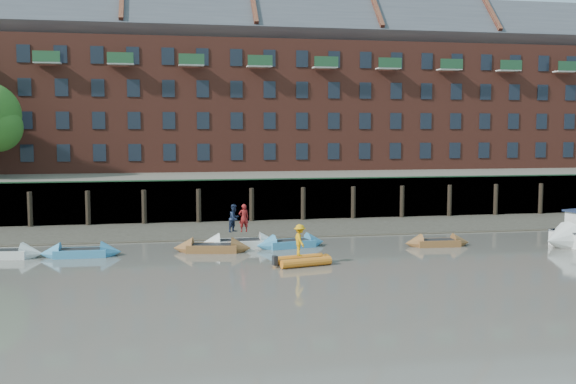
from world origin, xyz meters
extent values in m
plane|color=#645F58|center=(0.00, 0.00, 0.00)|extent=(220.00, 220.00, 0.00)
cube|color=#3D382F|center=(0.00, 18.00, 0.00)|extent=(110.00, 8.00, 0.50)
cube|color=#4C4336|center=(0.00, 14.60, 0.00)|extent=(110.00, 1.60, 0.10)
cube|color=#2D2A26|center=(0.00, 22.40, 1.60)|extent=(110.00, 0.80, 3.20)
cylinder|color=black|center=(-18.00, 21.75, 1.30)|extent=(0.36, 0.36, 2.60)
cylinder|color=black|center=(-14.00, 21.75, 1.30)|extent=(0.36, 0.36, 2.60)
cylinder|color=black|center=(-10.00, 21.75, 1.30)|extent=(0.36, 0.36, 2.60)
cylinder|color=black|center=(-6.00, 21.75, 1.30)|extent=(0.36, 0.36, 2.60)
cylinder|color=black|center=(-2.00, 21.75, 1.30)|extent=(0.36, 0.36, 2.60)
cylinder|color=black|center=(2.00, 21.75, 1.30)|extent=(0.36, 0.36, 2.60)
cylinder|color=black|center=(6.00, 21.75, 1.30)|extent=(0.36, 0.36, 2.60)
cylinder|color=black|center=(10.00, 21.75, 1.30)|extent=(0.36, 0.36, 2.60)
cylinder|color=black|center=(14.00, 21.75, 1.30)|extent=(0.36, 0.36, 2.60)
cylinder|color=black|center=(18.00, 21.75, 1.30)|extent=(0.36, 0.36, 2.60)
cylinder|color=black|center=(22.00, 21.75, 1.30)|extent=(0.36, 0.36, 2.60)
cube|color=#264C2D|center=(0.00, 22.10, 3.25)|extent=(110.00, 0.06, 0.10)
cube|color=#5E594D|center=(0.00, 36.00, 1.60)|extent=(110.00, 28.00, 3.20)
cube|color=brown|center=(0.00, 37.00, 9.20)|extent=(80.00, 10.00, 12.00)
cube|color=#42444C|center=(0.00, 37.00, 16.40)|extent=(80.60, 15.56, 15.56)
cube|color=black|center=(-20.00, 31.98, 5.00)|extent=(1.10, 0.12, 1.50)
cube|color=black|center=(-17.00, 31.98, 5.00)|extent=(1.10, 0.12, 1.50)
cube|color=black|center=(-14.00, 31.98, 5.00)|extent=(1.10, 0.12, 1.50)
cube|color=black|center=(-11.00, 31.98, 5.00)|extent=(1.10, 0.12, 1.50)
cube|color=black|center=(-8.00, 31.98, 5.00)|extent=(1.10, 0.12, 1.50)
cube|color=black|center=(-5.00, 31.98, 5.00)|extent=(1.10, 0.12, 1.50)
cube|color=black|center=(-2.00, 31.98, 5.00)|extent=(1.10, 0.12, 1.50)
cube|color=black|center=(1.00, 31.98, 5.00)|extent=(1.10, 0.12, 1.50)
cube|color=black|center=(4.00, 31.98, 5.00)|extent=(1.10, 0.12, 1.50)
cube|color=black|center=(7.00, 31.98, 5.00)|extent=(1.10, 0.12, 1.50)
cube|color=black|center=(10.00, 31.98, 5.00)|extent=(1.10, 0.12, 1.50)
cube|color=black|center=(13.00, 31.98, 5.00)|extent=(1.10, 0.12, 1.50)
cube|color=black|center=(16.00, 31.98, 5.00)|extent=(1.10, 0.12, 1.50)
cube|color=black|center=(19.00, 31.98, 5.00)|extent=(1.10, 0.12, 1.50)
cube|color=black|center=(22.00, 31.98, 5.00)|extent=(1.10, 0.12, 1.50)
cube|color=black|center=(25.00, 31.98, 5.00)|extent=(1.10, 0.12, 1.50)
cube|color=black|center=(28.00, 31.98, 5.00)|extent=(1.10, 0.12, 1.50)
cube|color=black|center=(31.00, 31.98, 5.00)|extent=(1.10, 0.12, 1.50)
cube|color=black|center=(-20.00, 31.98, 7.80)|extent=(1.10, 0.12, 1.50)
cube|color=black|center=(-17.00, 31.98, 7.80)|extent=(1.10, 0.12, 1.50)
cube|color=black|center=(-14.00, 31.98, 7.80)|extent=(1.10, 0.12, 1.50)
cube|color=black|center=(-11.00, 31.98, 7.80)|extent=(1.10, 0.12, 1.50)
cube|color=black|center=(-8.00, 31.98, 7.80)|extent=(1.10, 0.12, 1.50)
cube|color=black|center=(-5.00, 31.98, 7.80)|extent=(1.10, 0.12, 1.50)
cube|color=black|center=(-2.00, 31.98, 7.80)|extent=(1.10, 0.12, 1.50)
cube|color=black|center=(1.00, 31.98, 7.80)|extent=(1.10, 0.12, 1.50)
cube|color=black|center=(4.00, 31.98, 7.80)|extent=(1.10, 0.12, 1.50)
cube|color=black|center=(7.00, 31.98, 7.80)|extent=(1.10, 0.12, 1.50)
cube|color=black|center=(10.00, 31.98, 7.80)|extent=(1.10, 0.12, 1.50)
cube|color=black|center=(13.00, 31.98, 7.80)|extent=(1.10, 0.12, 1.50)
cube|color=black|center=(16.00, 31.98, 7.80)|extent=(1.10, 0.12, 1.50)
cube|color=black|center=(19.00, 31.98, 7.80)|extent=(1.10, 0.12, 1.50)
cube|color=black|center=(22.00, 31.98, 7.80)|extent=(1.10, 0.12, 1.50)
cube|color=black|center=(25.00, 31.98, 7.80)|extent=(1.10, 0.12, 1.50)
cube|color=black|center=(28.00, 31.98, 7.80)|extent=(1.10, 0.12, 1.50)
cube|color=black|center=(31.00, 31.98, 7.80)|extent=(1.10, 0.12, 1.50)
cube|color=black|center=(-20.00, 31.98, 10.60)|extent=(1.10, 0.12, 1.50)
cube|color=black|center=(-17.00, 31.98, 10.60)|extent=(1.10, 0.12, 1.50)
cube|color=black|center=(-14.00, 31.98, 10.60)|extent=(1.10, 0.12, 1.50)
cube|color=black|center=(-11.00, 31.98, 10.60)|extent=(1.10, 0.12, 1.50)
cube|color=black|center=(-8.00, 31.98, 10.60)|extent=(1.10, 0.12, 1.50)
cube|color=black|center=(-5.00, 31.98, 10.60)|extent=(1.10, 0.12, 1.50)
cube|color=black|center=(-2.00, 31.98, 10.60)|extent=(1.10, 0.12, 1.50)
cube|color=black|center=(1.00, 31.98, 10.60)|extent=(1.10, 0.12, 1.50)
cube|color=black|center=(4.00, 31.98, 10.60)|extent=(1.10, 0.12, 1.50)
cube|color=black|center=(7.00, 31.98, 10.60)|extent=(1.10, 0.12, 1.50)
cube|color=black|center=(10.00, 31.98, 10.60)|extent=(1.10, 0.12, 1.50)
cube|color=black|center=(13.00, 31.98, 10.60)|extent=(1.10, 0.12, 1.50)
cube|color=black|center=(16.00, 31.98, 10.60)|extent=(1.10, 0.12, 1.50)
cube|color=black|center=(19.00, 31.98, 10.60)|extent=(1.10, 0.12, 1.50)
cube|color=black|center=(22.00, 31.98, 10.60)|extent=(1.10, 0.12, 1.50)
cube|color=black|center=(25.00, 31.98, 10.60)|extent=(1.10, 0.12, 1.50)
cube|color=black|center=(28.00, 31.98, 10.60)|extent=(1.10, 0.12, 1.50)
cube|color=black|center=(31.00, 31.98, 10.60)|extent=(1.10, 0.12, 1.50)
cube|color=black|center=(-20.00, 31.98, 13.40)|extent=(1.10, 0.12, 1.50)
cube|color=black|center=(-17.00, 31.98, 13.40)|extent=(1.10, 0.12, 1.50)
cube|color=black|center=(-14.00, 31.98, 13.40)|extent=(1.10, 0.12, 1.50)
cube|color=black|center=(-11.00, 31.98, 13.40)|extent=(1.10, 0.12, 1.50)
cube|color=black|center=(-8.00, 31.98, 13.40)|extent=(1.10, 0.12, 1.50)
cube|color=black|center=(-5.00, 31.98, 13.40)|extent=(1.10, 0.12, 1.50)
cube|color=black|center=(-2.00, 31.98, 13.40)|extent=(1.10, 0.12, 1.50)
cube|color=black|center=(1.00, 31.98, 13.40)|extent=(1.10, 0.12, 1.50)
cube|color=black|center=(4.00, 31.98, 13.40)|extent=(1.10, 0.12, 1.50)
cube|color=black|center=(7.00, 31.98, 13.40)|extent=(1.10, 0.12, 1.50)
cube|color=black|center=(10.00, 31.98, 13.40)|extent=(1.10, 0.12, 1.50)
cube|color=black|center=(13.00, 31.98, 13.40)|extent=(1.10, 0.12, 1.50)
cube|color=black|center=(16.00, 31.98, 13.40)|extent=(1.10, 0.12, 1.50)
cube|color=black|center=(19.00, 31.98, 13.40)|extent=(1.10, 0.12, 1.50)
cube|color=black|center=(22.00, 31.98, 13.40)|extent=(1.10, 0.12, 1.50)
cube|color=black|center=(25.00, 31.98, 13.40)|extent=(1.10, 0.12, 1.50)
cube|color=black|center=(28.00, 31.98, 13.40)|extent=(1.10, 0.12, 1.50)
cube|color=black|center=(31.00, 31.98, 13.40)|extent=(1.10, 0.12, 1.50)
cube|color=silver|center=(-17.43, 10.13, 0.23)|extent=(3.07, 1.67, 0.46)
cone|color=silver|center=(-15.73, 9.92, 0.23)|extent=(1.29, 1.45, 1.32)
cube|color=black|center=(-17.43, 10.13, 0.44)|extent=(2.55, 1.28, 0.06)
cube|color=teal|center=(-13.15, 9.76, 0.22)|extent=(2.84, 1.32, 0.44)
cone|color=teal|center=(-11.51, 9.73, 0.22)|extent=(1.12, 1.29, 1.27)
cone|color=teal|center=(-14.80, 9.78, 0.22)|extent=(1.12, 1.29, 1.27)
cube|color=black|center=(-13.15, 9.76, 0.42)|extent=(2.37, 1.00, 0.06)
cube|color=brown|center=(-5.85, 9.88, 0.23)|extent=(3.08, 1.80, 0.45)
cone|color=brown|center=(-4.19, 9.57, 0.23)|extent=(1.34, 1.49, 1.30)
cone|color=brown|center=(-7.51, 10.18, 0.23)|extent=(1.34, 1.49, 1.30)
cube|color=black|center=(-5.85, 9.88, 0.43)|extent=(2.54, 1.40, 0.06)
cube|color=silver|center=(-4.14, 10.93, 0.24)|extent=(3.13, 1.45, 0.49)
cone|color=silver|center=(-2.32, 10.91, 0.24)|extent=(1.23, 1.42, 1.41)
cone|color=silver|center=(-5.96, 10.96, 0.24)|extent=(1.23, 1.42, 1.41)
cube|color=black|center=(-4.14, 10.93, 0.47)|extent=(2.61, 1.09, 0.06)
cube|color=teal|center=(-1.10, 10.56, 0.22)|extent=(2.99, 1.79, 0.44)
cone|color=teal|center=(0.50, 10.88, 0.22)|extent=(1.31, 1.45, 1.26)
cone|color=teal|center=(-2.70, 10.24, 0.22)|extent=(1.31, 1.45, 1.26)
cube|color=black|center=(-1.10, 10.56, 0.42)|extent=(2.47, 1.39, 0.06)
cube|color=brown|center=(7.72, 9.33, 0.20)|extent=(2.64, 1.32, 0.40)
cone|color=brown|center=(9.22, 9.24, 0.20)|extent=(1.07, 1.22, 1.16)
cone|color=brown|center=(6.22, 9.42, 0.20)|extent=(1.07, 1.22, 1.16)
cube|color=black|center=(7.72, 9.33, 0.38)|extent=(2.20, 1.00, 0.06)
cylinder|color=orange|center=(-1.61, 5.74, 0.23)|extent=(2.81, 1.10, 0.46)
cylinder|color=orange|center=(-1.38, 4.80, 0.23)|extent=(2.81, 1.10, 0.46)
sphere|color=orange|center=(-0.15, 5.60, 0.23)|extent=(0.53, 0.53, 0.53)
cube|color=black|center=(-1.50, 5.27, 0.23)|extent=(2.44, 1.32, 0.16)
cone|color=silver|center=(14.56, 7.46, 0.48)|extent=(2.37, 2.59, 2.13)
imported|color=maroon|center=(-3.88, 11.01, 1.78)|extent=(0.66, 0.48, 1.67)
imported|color=#19233F|center=(-4.44, 11.05, 1.78)|extent=(1.01, 1.02, 1.67)
imported|color=orange|center=(-1.62, 5.27, 1.32)|extent=(0.70, 1.11, 1.65)
camera|label=1|loc=(-8.54, -28.66, 7.12)|focal=42.00mm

